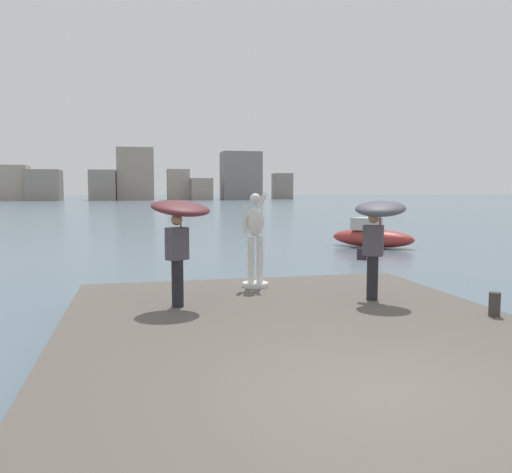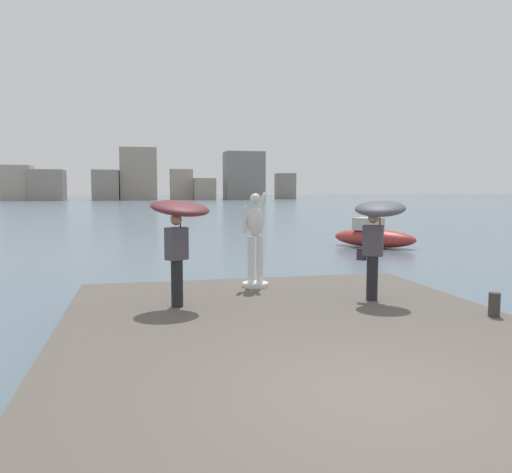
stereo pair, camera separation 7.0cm
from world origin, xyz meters
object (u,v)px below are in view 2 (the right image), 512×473
object	(u,v)px
onlooker_right	(378,223)
onlooker_left	(179,222)
boat_mid	(373,236)
statue_white_figure	(255,241)
mooring_bollard	(494,305)

from	to	relation	value
onlooker_right	onlooker_left	bearing A→B (deg)	174.69
onlooker_right	boat_mid	world-z (taller)	onlooker_right
onlooker_left	boat_mid	xyz separation A→B (m)	(9.44, 11.73, -1.49)
statue_white_figure	onlooker_right	size ratio (longest dim) A/B	1.06
boat_mid	onlooker_left	bearing A→B (deg)	-128.85
onlooker_left	boat_mid	distance (m)	15.13
statue_white_figure	onlooker_left	world-z (taller)	statue_white_figure
mooring_bollard	onlooker_left	bearing A→B (deg)	158.73
onlooker_right	boat_mid	size ratio (longest dim) A/B	0.54
onlooker_right	mooring_bollard	world-z (taller)	onlooker_right
statue_white_figure	boat_mid	distance (m)	12.76
onlooker_left	onlooker_right	world-z (taller)	onlooker_left
statue_white_figure	onlooker_left	distance (m)	2.44
statue_white_figure	mooring_bollard	distance (m)	5.02
mooring_bollard	onlooker_right	bearing A→B (deg)	129.77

